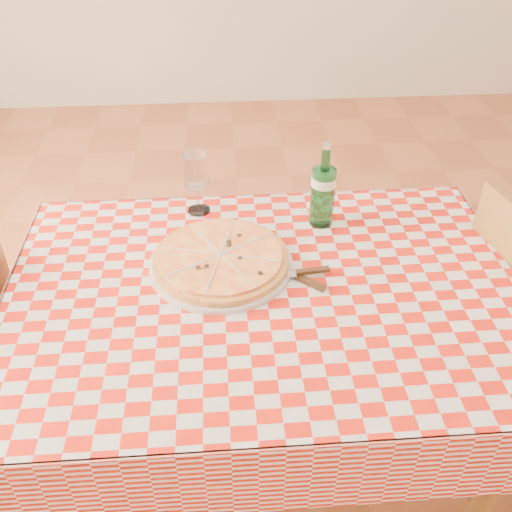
{
  "coord_description": "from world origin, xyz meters",
  "views": [
    {
      "loc": [
        -0.1,
        -1.07,
        1.69
      ],
      "look_at": [
        -0.02,
        0.06,
        0.82
      ],
      "focal_mm": 40.0,
      "sensor_mm": 36.0,
      "label": 1
    }
  ],
  "objects": [
    {
      "name": "cutlery",
      "position": [
        0.08,
        0.04,
        0.77
      ],
      "size": [
        0.26,
        0.23,
        0.02
      ],
      "primitive_type": null,
      "rotation": [
        0.0,
        0.0,
        -0.23
      ],
      "color": "silver",
      "rests_on": "tablecloth"
    },
    {
      "name": "water_bottle",
      "position": [
        0.18,
        0.28,
        0.88
      ],
      "size": [
        0.08,
        0.08,
        0.25
      ],
      "primitive_type": null,
      "rotation": [
        0.0,
        0.0,
        0.11
      ],
      "color": "#175F28",
      "rests_on": "tablecloth"
    },
    {
      "name": "tablecloth",
      "position": [
        0.0,
        0.0,
        0.75
      ],
      "size": [
        1.3,
        0.9,
        0.01
      ],
      "primitive_type": "cube",
      "color": "#AA160A",
      "rests_on": "dining_table"
    },
    {
      "name": "dining_table",
      "position": [
        0.0,
        0.0,
        0.66
      ],
      "size": [
        1.2,
        0.8,
        0.75
      ],
      "color": "brown",
      "rests_on": "ground"
    },
    {
      "name": "pizza_plate",
      "position": [
        -0.11,
        0.1,
        0.78
      ],
      "size": [
        0.46,
        0.46,
        0.05
      ],
      "primitive_type": null,
      "rotation": [
        0.0,
        0.0,
        -0.26
      ],
      "color": "#C18540",
      "rests_on": "tablecloth"
    },
    {
      "name": "wine_glass",
      "position": [
        -0.17,
        0.37,
        0.85
      ],
      "size": [
        0.09,
        0.09,
        0.19
      ],
      "primitive_type": null,
      "rotation": [
        0.0,
        0.0,
        0.21
      ],
      "color": "silver",
      "rests_on": "tablecloth"
    }
  ]
}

